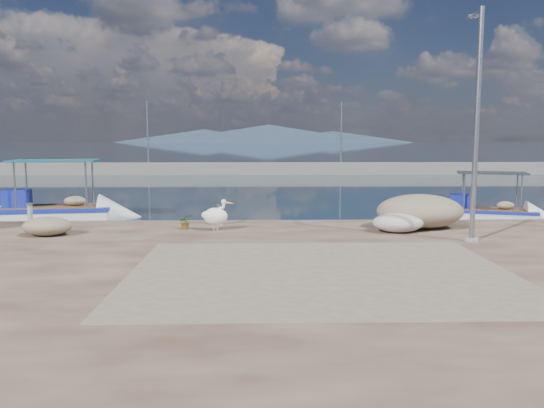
{
  "coord_description": "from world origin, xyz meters",
  "views": [
    {
      "loc": [
        -0.43,
        -15.23,
        3.63
      ],
      "look_at": [
        0.0,
        3.8,
        1.3
      ],
      "focal_mm": 35.0,
      "sensor_mm": 36.0,
      "label": 1
    }
  ],
  "objects_px": {
    "boat_left": "(55,215)",
    "boat_right": "(488,216)",
    "pelican": "(216,216)",
    "lamp_post": "(476,134)",
    "bollard_near": "(220,214)"
  },
  "relations": [
    {
      "from": "pelican",
      "to": "lamp_post",
      "type": "bearing_deg",
      "value": -0.98
    },
    {
      "from": "boat_left",
      "to": "pelican",
      "type": "height_order",
      "value": "boat_left"
    },
    {
      "from": "boat_left",
      "to": "lamp_post",
      "type": "xyz_separation_m",
      "value": [
        15.72,
        -7.73,
        3.55
      ]
    },
    {
      "from": "pelican",
      "to": "boat_left",
      "type": "bearing_deg",
      "value": 156.96
    },
    {
      "from": "boat_left",
      "to": "boat_right",
      "type": "relative_size",
      "value": 1.23
    },
    {
      "from": "boat_right",
      "to": "bollard_near",
      "type": "xyz_separation_m",
      "value": [
        -11.77,
        -4.14,
        0.72
      ]
    },
    {
      "from": "pelican",
      "to": "lamp_post",
      "type": "xyz_separation_m",
      "value": [
        8.05,
        -2.06,
        2.78
      ]
    },
    {
      "from": "boat_right",
      "to": "lamp_post",
      "type": "relative_size",
      "value": 0.79
    },
    {
      "from": "boat_left",
      "to": "boat_right",
      "type": "distance_m",
      "value": 19.5
    },
    {
      "from": "boat_right",
      "to": "lamp_post",
      "type": "distance_m",
      "value": 9.09
    },
    {
      "from": "boat_left",
      "to": "pelican",
      "type": "xyz_separation_m",
      "value": [
        7.66,
        -5.66,
        0.77
      ]
    },
    {
      "from": "pelican",
      "to": "bollard_near",
      "type": "xyz_separation_m",
      "value": [
        0.06,
        1.24,
        -0.1
      ]
    },
    {
      "from": "boat_right",
      "to": "lamp_post",
      "type": "height_order",
      "value": "lamp_post"
    },
    {
      "from": "lamp_post",
      "to": "bollard_near",
      "type": "bearing_deg",
      "value": 157.55
    },
    {
      "from": "boat_left",
      "to": "bollard_near",
      "type": "bearing_deg",
      "value": -37.54
    }
  ]
}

